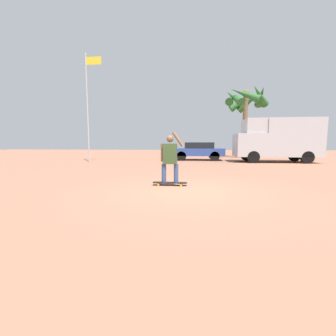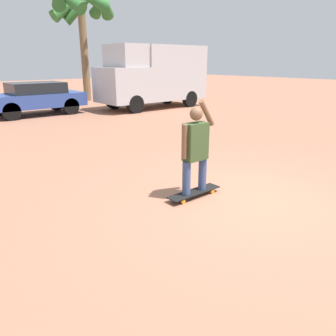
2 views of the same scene
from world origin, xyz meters
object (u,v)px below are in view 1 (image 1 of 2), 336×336
object	(u,v)px
person_skateboarder	(170,156)
flagpole	(88,101)
skateboard	(170,183)
camper_van	(277,139)
parked_car_blue	(198,150)
palm_tree_near_van	(246,100)

from	to	relation	value
person_skateboarder	flagpole	bearing A→B (deg)	128.04
skateboard	flagpole	distance (m)	11.45
camper_van	parked_car_blue	bearing A→B (deg)	165.43
person_skateboarder	palm_tree_near_van	bearing A→B (deg)	69.85
flagpole	camper_van	bearing A→B (deg)	5.38
person_skateboarder	parked_car_blue	xyz separation A→B (m)	(1.10, 11.05, -0.16)
parked_car_blue	palm_tree_near_van	xyz separation A→B (m)	(4.33, 3.74, 4.47)
flagpole	parked_car_blue	bearing A→B (deg)	19.04
camper_van	palm_tree_near_van	size ratio (longest dim) A/B	0.85
parked_car_blue	flagpole	xyz separation A→B (m)	(-7.68, -2.65, 3.48)
parked_car_blue	flagpole	world-z (taller)	flagpole
camper_van	palm_tree_near_van	distance (m)	6.39
camper_van	palm_tree_near_van	world-z (taller)	palm_tree_near_van
camper_van	flagpole	bearing A→B (deg)	-174.62
palm_tree_near_van	flagpole	size ratio (longest dim) A/B	0.87
flagpole	person_skateboarder	bearing A→B (deg)	-51.96
palm_tree_near_van	person_skateboarder	bearing A→B (deg)	-110.15
skateboard	flagpole	world-z (taller)	flagpole
camper_van	flagpole	xyz separation A→B (m)	(-13.12, -1.24, 2.61)
camper_van	skateboard	bearing A→B (deg)	-124.18
palm_tree_near_van	flagpole	xyz separation A→B (m)	(-12.01, -6.39, -0.99)
skateboard	parked_car_blue	size ratio (longest dim) A/B	0.26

